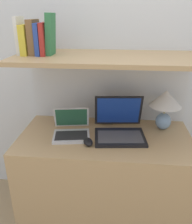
% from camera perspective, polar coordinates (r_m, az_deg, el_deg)
% --- Properties ---
extents(wall_back, '(6.00, 0.05, 2.40)m').
position_cam_1_polar(wall_back, '(1.89, 3.16, 12.10)').
color(wall_back, silver).
rests_on(wall_back, ground_plane).
extents(desk, '(1.22, 0.61, 0.74)m').
position_cam_1_polar(desk, '(1.90, 2.01, -15.67)').
color(desk, tan).
rests_on(desk, ground_plane).
extents(back_riser, '(1.22, 0.04, 1.27)m').
position_cam_1_polar(back_riser, '(2.03, 2.75, -4.08)').
color(back_riser, silver).
rests_on(back_riser, ground_plane).
extents(shelf, '(1.22, 0.55, 0.03)m').
position_cam_1_polar(shelf, '(1.58, 2.66, 12.88)').
color(shelf, tan).
rests_on(shelf, back_riser).
extents(table_lamp, '(0.23, 0.23, 0.30)m').
position_cam_1_polar(table_lamp, '(1.78, 16.35, 2.05)').
color(table_lamp, '#7593B2').
rests_on(table_lamp, desk).
extents(laptop_large, '(0.38, 0.36, 0.27)m').
position_cam_1_polar(laptop_large, '(1.69, 5.63, -3.81)').
color(laptop_large, black).
rests_on(laptop_large, desk).
extents(laptop_small, '(0.29, 0.28, 0.18)m').
position_cam_1_polar(laptop_small, '(1.70, -5.93, -4.33)').
color(laptop_small, silver).
rests_on(laptop_small, desk).
extents(computer_mouse, '(0.09, 0.11, 0.04)m').
position_cam_1_polar(computer_mouse, '(1.58, -1.94, -7.18)').
color(computer_mouse, black).
rests_on(computer_mouse, desk).
extents(router_box, '(0.10, 0.08, 0.13)m').
position_cam_1_polar(router_box, '(1.87, 2.54, -0.55)').
color(router_box, black).
rests_on(router_box, desk).
extents(book_white, '(0.02, 0.13, 0.24)m').
position_cam_1_polar(book_white, '(1.69, -17.80, 17.07)').
color(book_white, silver).
rests_on(book_white, shelf).
extents(book_yellow, '(0.04, 0.17, 0.19)m').
position_cam_1_polar(book_yellow, '(1.67, -16.36, 16.35)').
color(book_yellow, gold).
rests_on(book_yellow, shelf).
extents(book_brown, '(0.04, 0.15, 0.22)m').
position_cam_1_polar(book_brown, '(1.66, -14.76, 16.98)').
color(book_brown, brown).
rests_on(book_brown, shelf).
extents(book_blue, '(0.03, 0.18, 0.20)m').
position_cam_1_polar(book_blue, '(1.64, -13.27, 16.72)').
color(book_blue, '#284293').
rests_on(book_blue, shelf).
extents(book_red, '(0.03, 0.17, 0.20)m').
position_cam_1_polar(book_red, '(1.63, -12.15, 16.83)').
color(book_red, '#A82823').
rests_on(book_red, shelf).
extents(book_green, '(0.05, 0.12, 0.26)m').
position_cam_1_polar(book_green, '(1.62, -10.91, 17.87)').
color(book_green, '#2D7042').
rests_on(book_green, shelf).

